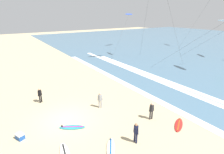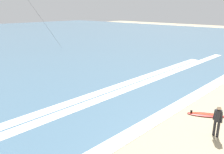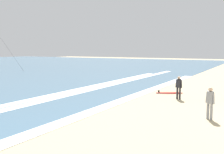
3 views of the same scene
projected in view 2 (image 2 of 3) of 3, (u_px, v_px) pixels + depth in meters
The scene contains 4 objects.
wave_foam_mid_break at pixel (69, 111), 14.25m from camera, with size 48.97×0.82×0.01m, color white.
wave_foam_outer_break at pixel (58, 107), 14.81m from camera, with size 39.12×0.84×0.01m, color white.
surfer_background_far at pixel (218, 118), 11.22m from camera, with size 0.32×0.51×1.60m.
surfboard_left_pile at pixel (206, 115), 13.67m from camera, with size 1.59×2.11×0.25m.
Camera 2 is at (-6.81, 2.96, 6.07)m, focal length 37.41 mm.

